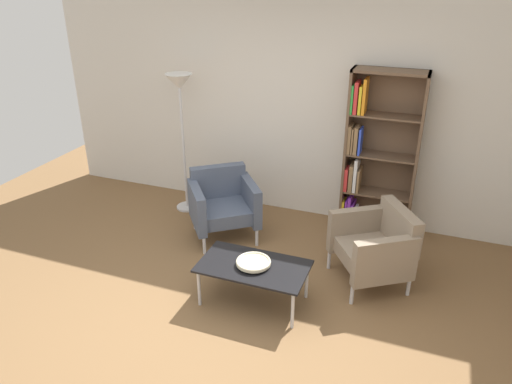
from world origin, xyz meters
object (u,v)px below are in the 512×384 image
armchair_spare_guest (376,245)px  floor_lamp_torchiere (180,99)px  bookshelf_tall (374,156)px  decorative_bowl (253,262)px  coffee_table_low (253,268)px  armchair_near_window (223,203)px

armchair_spare_guest → floor_lamp_torchiere: (-2.51, 0.77, 1.03)m
bookshelf_tall → decorative_bowl: bookshelf_tall is taller
bookshelf_tall → armchair_spare_guest: size_ratio=2.01×
coffee_table_low → armchair_near_window: armchair_near_window is taller
coffee_table_low → floor_lamp_torchiere: floor_lamp_torchiere is taller
decorative_bowl → armchair_near_window: bearing=126.6°
floor_lamp_torchiere → armchair_spare_guest: bearing=-17.1°
armchair_near_window → decorative_bowl: bearing=-90.8°
coffee_table_low → decorative_bowl: 0.07m
coffee_table_low → floor_lamp_torchiere: bearing=134.9°
coffee_table_low → armchair_spare_guest: bearing=36.2°
armchair_near_window → armchair_spare_guest: bearing=-47.4°
decorative_bowl → coffee_table_low: bearing=180.0°
armchair_near_window → floor_lamp_torchiere: size_ratio=0.55×
bookshelf_tall → decorative_bowl: bearing=-113.2°
armchair_near_window → armchair_spare_guest: 1.81m
decorative_bowl → armchair_spare_guest: armchair_spare_guest is taller
decorative_bowl → floor_lamp_torchiere: floor_lamp_torchiere is taller
decorative_bowl → armchair_spare_guest: bearing=36.2°
decorative_bowl → armchair_spare_guest: size_ratio=0.34×
coffee_table_low → armchair_near_window: (-0.78, 1.05, 0.05)m
bookshelf_tall → armchair_near_window: bookshelf_tall is taller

